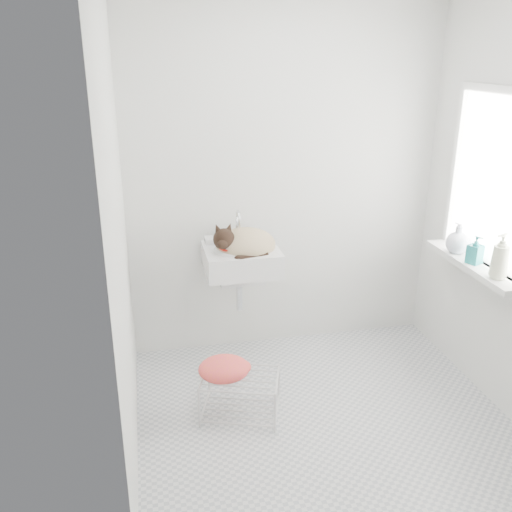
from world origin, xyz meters
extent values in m
cube|color=silver|center=(0.00, 0.00, 0.00)|extent=(2.20, 2.00, 0.02)
cube|color=white|center=(0.00, 1.00, 1.25)|extent=(2.20, 0.02, 2.50)
cube|color=white|center=(-1.10, 0.00, 1.25)|extent=(0.02, 2.00, 2.50)
cube|color=white|center=(1.09, 0.20, 1.35)|extent=(0.01, 0.80, 1.00)
cube|color=white|center=(1.07, 0.20, 1.35)|extent=(0.04, 0.90, 1.10)
cube|color=white|center=(1.01, 0.20, 0.83)|extent=(0.16, 0.88, 0.04)
cube|color=white|center=(-0.36, 0.74, 0.85)|extent=(0.49, 0.43, 0.20)
ellipsoid|color=#C8BA91|center=(-0.33, 0.73, 0.88)|extent=(0.39, 0.34, 0.20)
sphere|color=black|center=(-0.48, 0.67, 0.97)|extent=(0.15, 0.15, 0.14)
torus|color=#AF150A|center=(-0.46, 0.66, 0.93)|extent=(0.13, 0.13, 0.06)
cube|color=silver|center=(-0.48, 0.13, 0.15)|extent=(0.52, 0.43, 0.27)
ellipsoid|color=orange|center=(-0.58, 0.13, 0.30)|extent=(0.32, 0.24, 0.13)
imported|color=silver|center=(1.00, -0.06, 0.85)|extent=(0.11, 0.11, 0.23)
imported|color=#1B7B7E|center=(1.00, 0.18, 0.85)|extent=(0.11, 0.11, 0.18)
imported|color=white|center=(1.00, 0.38, 0.85)|extent=(0.19, 0.19, 0.19)
camera|label=1|loc=(-0.97, -2.67, 2.09)|focal=38.97mm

